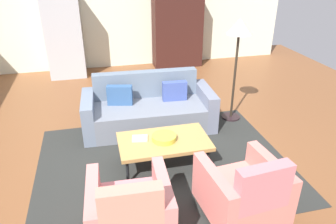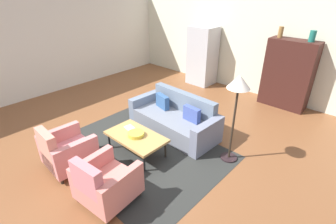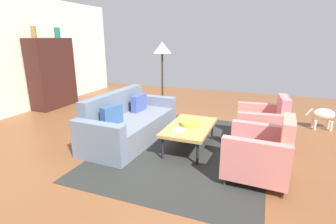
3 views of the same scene
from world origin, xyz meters
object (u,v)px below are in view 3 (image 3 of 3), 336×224
(floor_lamp, at_px, (162,55))
(armchair_left, at_px, (262,155))
(fruit_bowl, at_px, (190,124))
(book_stack, at_px, (178,130))
(cabinet, at_px, (52,73))
(coffee_table, at_px, (190,128))
(vase_round, at_px, (57,33))
(dog, at_px, (326,115))
(couch, at_px, (128,124))
(armchair_right, at_px, (264,126))
(vase_tall, at_px, (34,32))

(floor_lamp, bearing_deg, armchair_left, -132.44)
(fruit_bowl, xyz_separation_m, book_stack, (-0.31, 0.09, -0.02))
(book_stack, xyz_separation_m, cabinet, (1.61, 4.10, 0.48))
(coffee_table, distance_m, book_stack, 0.32)
(book_stack, height_order, vase_round, vase_round)
(coffee_table, relative_size, cabinet, 0.67)
(dog, bearing_deg, couch, -158.92)
(armchair_left, bearing_deg, armchair_right, 2.81)
(cabinet, bearing_deg, vase_tall, -179.32)
(cabinet, distance_m, floor_lamp, 3.14)
(armchair_left, bearing_deg, book_stack, 79.57)
(vase_round, relative_size, floor_lamp, 0.15)
(book_stack, xyz_separation_m, vase_round, (1.96, 4.09, 1.52))
(vase_round, bearing_deg, vase_tall, 180.00)
(armchair_left, xyz_separation_m, armchair_right, (1.21, 0.00, 0.00))
(coffee_table, xyz_separation_m, fruit_bowl, (0.00, -0.00, 0.07))
(fruit_bowl, bearing_deg, vase_tall, 77.82)
(armchair_left, distance_m, fruit_bowl, 1.32)
(fruit_bowl, relative_size, dog, 0.45)
(floor_lamp, bearing_deg, dog, -82.98)
(dog, bearing_deg, vase_round, 174.80)
(armchair_left, relative_size, vase_tall, 3.22)
(couch, distance_m, armchair_left, 2.43)
(couch, relative_size, floor_lamp, 1.24)
(coffee_table, relative_size, book_stack, 5.22)
(couch, bearing_deg, vase_tall, -104.39)
(armchair_left, xyz_separation_m, dog, (2.49, -1.14, -0.03))
(armchair_left, xyz_separation_m, book_stack, (0.30, 1.26, 0.07))
(couch, bearing_deg, fruit_bowl, 92.33)
(vase_round, bearing_deg, armchair_left, -112.89)
(fruit_bowl, xyz_separation_m, cabinet, (1.30, 4.19, 0.46))
(book_stack, height_order, dog, dog)
(dog, bearing_deg, coffee_table, -147.98)
(couch, xyz_separation_m, fruit_bowl, (-0.00, -1.19, 0.15))
(couch, bearing_deg, armchair_right, 106.73)
(cabinet, height_order, vase_round, vase_round)
(fruit_bowl, relative_size, cabinet, 0.18)
(vase_tall, bearing_deg, book_stack, -106.51)
(dog, bearing_deg, book_stack, -144.85)
(armchair_left, height_order, dog, armchair_left)
(armchair_right, xyz_separation_m, fruit_bowl, (-0.60, 1.17, 0.10))
(couch, relative_size, armchair_left, 2.43)
(coffee_table, height_order, armchair_left, armchair_left)
(fruit_bowl, height_order, vase_round, vase_round)
(armchair_left, distance_m, vase_round, 6.02)
(vase_round, distance_m, dog, 6.70)
(armchair_left, height_order, cabinet, cabinet)
(vase_tall, xyz_separation_m, vase_round, (0.75, 0.00, -0.00))
(coffee_table, xyz_separation_m, vase_round, (1.66, 4.19, 1.56))
(vase_tall, bearing_deg, floor_lamp, -79.71)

